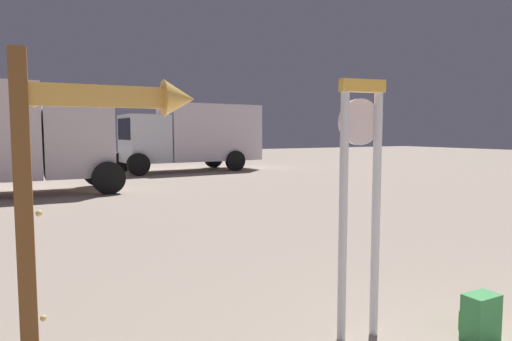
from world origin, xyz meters
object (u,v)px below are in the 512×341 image
backpack (480,317)px  box_truck_far (195,135)px  standing_clock (360,184)px  arrow_sign (91,164)px

backpack → box_truck_far: size_ratio=0.06×
standing_clock → backpack: 1.49m
standing_clock → arrow_sign: size_ratio=0.96×
standing_clock → arrow_sign: bearing=173.4°
backpack → box_truck_far: 17.11m
standing_clock → box_truck_far: size_ratio=0.33×
arrow_sign → standing_clock: bearing=-6.6°
backpack → box_truck_far: bearing=76.7°
backpack → box_truck_far: (3.94, 16.59, 1.42)m
arrow_sign → backpack: bearing=-14.9°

